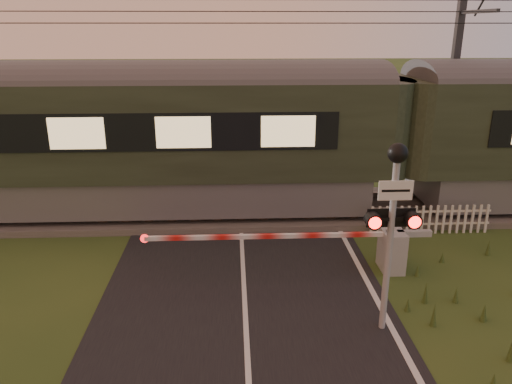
{
  "coord_description": "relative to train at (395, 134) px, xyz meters",
  "views": [
    {
      "loc": [
        -0.2,
        -7.82,
        5.45
      ],
      "look_at": [
        0.33,
        3.2,
        1.75
      ],
      "focal_mm": 35.0,
      "sensor_mm": 36.0,
      "label": 1
    }
  ],
  "objects": [
    {
      "name": "ground",
      "position": [
        -4.61,
        -6.5,
        -2.38
      ],
      "size": [
        160.0,
        160.0,
        0.0
      ],
      "primitive_type": "plane",
      "color": "#2B441A",
      "rests_on": "ground"
    },
    {
      "name": "road",
      "position": [
        -4.6,
        -6.73,
        -2.37
      ],
      "size": [
        6.0,
        140.0,
        0.03
      ],
      "color": "black",
      "rests_on": "ground"
    },
    {
      "name": "track_bed",
      "position": [
        -4.61,
        0.0,
        -2.32
      ],
      "size": [
        140.0,
        3.4,
        0.39
      ],
      "color": "#47423D",
      "rests_on": "ground"
    },
    {
      "name": "overhead_wires",
      "position": [
        -4.61,
        0.0,
        3.34
      ],
      "size": [
        120.0,
        0.62,
        0.62
      ],
      "color": "black",
      "rests_on": "ground"
    },
    {
      "name": "train",
      "position": [
        0.0,
        0.0,
        0.0
      ],
      "size": [
        45.06,
        3.11,
        4.2
      ],
      "color": "slate",
      "rests_on": "ground"
    },
    {
      "name": "boom_gate",
      "position": [
        -1.51,
        -3.93,
        -1.83
      ],
      "size": [
        6.65,
        0.75,
        1.0
      ],
      "color": "gray",
      "rests_on": "ground"
    },
    {
      "name": "crossing_signal",
      "position": [
        -2.04,
        -6.3,
        0.08
      ],
      "size": [
        0.91,
        0.36,
        3.58
      ],
      "color": "gray",
      "rests_on": "ground"
    },
    {
      "name": "picket_fence",
      "position": [
        0.53,
        -1.89,
        -1.97
      ],
      "size": [
        3.39,
        0.07,
        0.82
      ],
      "color": "silver",
      "rests_on": "ground"
    },
    {
      "name": "catenary_mast",
      "position": [
        2.56,
        2.23,
        1.4
      ],
      "size": [
        0.23,
        2.46,
        7.29
      ],
      "color": "#2D2D30",
      "rests_on": "ground"
    }
  ]
}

